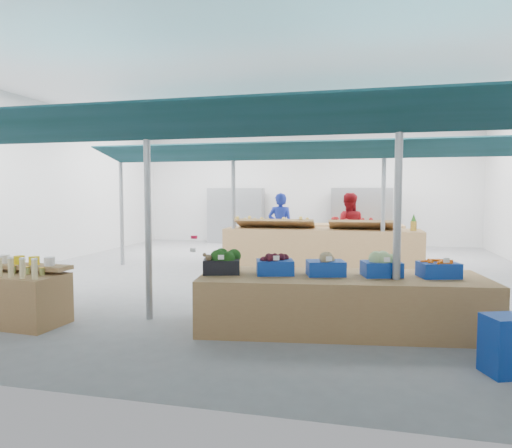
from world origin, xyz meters
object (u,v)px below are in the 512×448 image
(fruit_counter, at_px, (321,249))
(crate_stack, at_px, (511,345))
(veg_counter, at_px, (341,302))
(vendor_right, at_px, (348,228))
(vendor_left, at_px, (280,227))
(bottle_shelf, at_px, (11,295))

(fruit_counter, distance_m, crate_stack, 6.45)
(veg_counter, height_order, vendor_right, vendor_right)
(veg_counter, xyz_separation_m, fruit_counter, (-0.71, 4.78, 0.13))
(veg_counter, distance_m, crate_stack, 2.13)
(vendor_left, bearing_deg, crate_stack, 116.65)
(fruit_counter, distance_m, vendor_left, 1.68)
(bottle_shelf, bearing_deg, crate_stack, 0.23)
(veg_counter, relative_size, vendor_right, 2.06)
(fruit_counter, height_order, vendor_right, vendor_right)
(fruit_counter, xyz_separation_m, crate_stack, (2.48, -5.95, -0.19))
(veg_counter, distance_m, vendor_right, 5.91)
(bottle_shelf, distance_m, crate_stack, 6.41)
(fruit_counter, xyz_separation_m, vendor_left, (-1.20, 1.10, 0.43))
(crate_stack, bearing_deg, vendor_right, 104.93)
(fruit_counter, bearing_deg, bottle_shelf, -126.16)
(fruit_counter, height_order, crate_stack, fruit_counter)
(bottle_shelf, distance_m, vendor_left, 7.20)
(vendor_right, bearing_deg, vendor_left, -0.90)
(fruit_counter, xyz_separation_m, vendor_right, (0.60, 1.10, 0.43))
(bottle_shelf, bearing_deg, vendor_right, 59.66)
(veg_counter, bearing_deg, vendor_left, 100.20)
(veg_counter, height_order, fruit_counter, fruit_counter)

